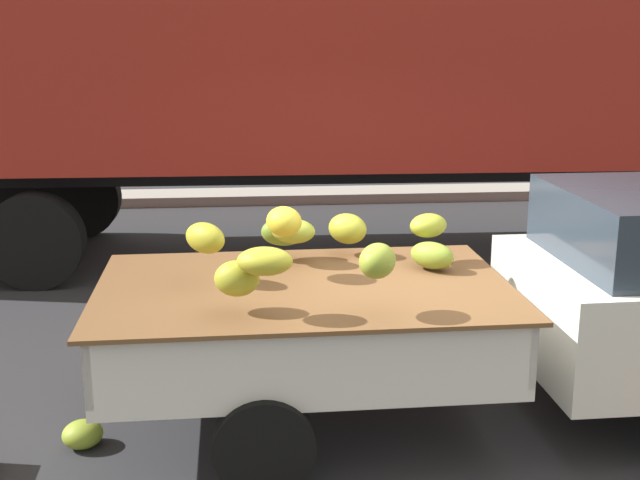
% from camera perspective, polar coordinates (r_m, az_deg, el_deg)
% --- Properties ---
extents(ground, '(220.00, 220.00, 0.00)m').
position_cam_1_polar(ground, '(6.20, 7.16, -12.63)').
color(ground, '#28282B').
extents(curb_strip, '(80.00, 0.80, 0.16)m').
position_cam_1_polar(curb_strip, '(13.96, 0.00, 3.13)').
color(curb_strip, gray).
rests_on(curb_strip, ground).
extents(pickup_truck, '(5.11, 1.95, 1.70)m').
position_cam_1_polar(pickup_truck, '(6.29, 17.58, -4.08)').
color(pickup_truck, silver).
rests_on(pickup_truck, ground).
extents(semi_trailer, '(12.05, 2.84, 3.95)m').
position_cam_1_polar(semi_trailer, '(10.25, 1.59, 12.90)').
color(semi_trailer, maroon).
rests_on(semi_trailer, ground).
extents(fallen_banana_bunch_near_tailgate, '(0.37, 0.36, 0.19)m').
position_cam_1_polar(fallen_banana_bunch_near_tailgate, '(6.05, -16.17, -12.83)').
color(fallen_banana_bunch_near_tailgate, olive).
rests_on(fallen_banana_bunch_near_tailgate, ground).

